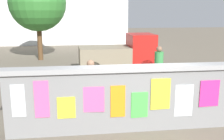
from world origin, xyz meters
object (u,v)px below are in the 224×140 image
Objects in this scene: person_walking at (91,82)px; tree_roadside at (38,3)px; motorcycle at (126,84)px; bicycle_near at (68,87)px; person_bystander at (159,62)px; bicycle_far at (183,99)px; auto_rickshaw_truck at (121,54)px.

person_walking is 9.84m from tree_roadside.
tree_roadside is (-3.89, 7.71, 2.91)m from motorcycle.
bicycle_near is 1.02× the size of person_walking.
motorcycle is at bearing -6.61° from bicycle_near.
tree_roadside is at bearing 128.93° from person_bystander.
tree_roadside is at bearing 120.10° from bicycle_far.
auto_rickshaw_truck is 5.46m from bicycle_far.
bicycle_far is at bearing -1.16° from person_walking.
tree_roadside reaches higher than person_bystander.
person_bystander is (0.01, 2.60, 0.62)m from bicycle_far.
bicycle_near is 3.89m from bicycle_far.
person_walking is at bearing -137.49° from person_bystander.
bicycle_near is 0.33× the size of tree_roadside.
tree_roadside is at bearing 104.17° from bicycle_near.
auto_rickshaw_truck is 2.15× the size of bicycle_far.
bicycle_far is at bearing -46.22° from motorcycle.
person_walking is at bearing -131.40° from motorcycle.
motorcycle is 0.38× the size of tree_roadside.
auto_rickshaw_truck reaches higher than person_walking.
tree_roadside is at bearing 116.78° from motorcycle.
bicycle_near is 1.95m from person_walking.
tree_roadside reaches higher than bicycle_near.
bicycle_near is 1.02× the size of person_bystander.
auto_rickshaw_truck is 2.26× the size of person_walking.
bicycle_far reaches higher than motorcycle.
motorcycle is (-0.43, -3.81, -0.44)m from auto_rickshaw_truck.
auto_rickshaw_truck is 5.56m from person_walking.
person_bystander is 0.32× the size of tree_roadside.
auto_rickshaw_truck is 2.26× the size of person_bystander.
bicycle_far is 0.34× the size of tree_roadside.
tree_roadside reaches higher than auto_rickshaw_truck.
tree_roadside reaches higher than person_walking.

